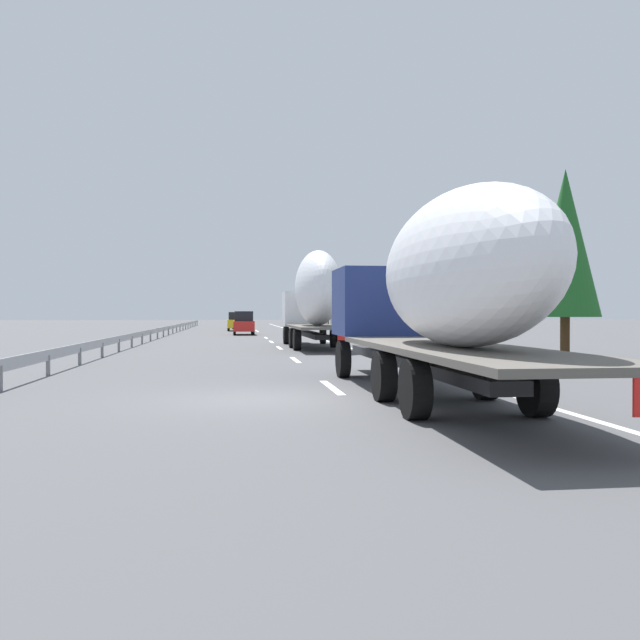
{
  "coord_description": "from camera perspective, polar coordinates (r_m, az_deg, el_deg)",
  "views": [
    {
      "loc": [
        -14.3,
        0.6,
        1.83
      ],
      "look_at": [
        15.7,
        -3.28,
        1.52
      ],
      "focal_mm": 37.65,
      "sensor_mm": 36.0,
      "label": 1
    }
  ],
  "objects": [
    {
      "name": "lane_stripe_4",
      "position": [
        49.88,
        -4.62,
        -1.51
      ],
      "size": [
        3.2,
        0.2,
        0.01
      ],
      "primitive_type": "cube",
      "color": "white",
      "rests_on": "ground_plane"
    },
    {
      "name": "guardrail_median",
      "position": [
        57.56,
        -12.76,
        -0.67
      ],
      "size": [
        94.0,
        0.1,
        0.76
      ],
      "color": "#9EA0A5",
      "rests_on": "ground_plane"
    },
    {
      "name": "car_silver_hatch",
      "position": [
        79.06,
        -6.8,
        -0.05
      ],
      "size": [
        4.13,
        1.88,
        1.93
      ],
      "color": "#ADB2B7",
      "rests_on": "ground_plane"
    },
    {
      "name": "car_yellow_coupe",
      "position": [
        69.96,
        -7.09,
        -0.12
      ],
      "size": [
        4.66,
        1.89,
        1.94
      ],
      "color": "gold",
      "rests_on": "ground_plane"
    },
    {
      "name": "lane_stripe_0",
      "position": [
        16.57,
        1.0,
        -5.74
      ],
      "size": [
        3.2,
        0.2,
        0.01
      ],
      "primitive_type": "cube",
      "color": "white",
      "rests_on": "ground_plane"
    },
    {
      "name": "tree_2",
      "position": [
        94.51,
        0.69,
        2.14
      ],
      "size": [
        2.76,
        2.76,
        7.35
      ],
      "color": "#472D19",
      "rests_on": "ground_plane"
    },
    {
      "name": "car_red_compact",
      "position": [
        57.14,
        -6.51,
        -0.26
      ],
      "size": [
        4.77,
        1.75,
        1.98
      ],
      "color": "red",
      "rests_on": "ground_plane"
    },
    {
      "name": "edge_line_right",
      "position": [
        59.64,
        -1.5,
        -1.17
      ],
      "size": [
        110.0,
        0.2,
        0.01
      ],
      "primitive_type": "cube",
      "color": "white",
      "rests_on": "ground_plane"
    },
    {
      "name": "tree_0",
      "position": [
        28.28,
        20.13,
        6.14
      ],
      "size": [
        2.71,
        2.71,
        7.52
      ],
      "color": "#472D19",
      "rests_on": "ground_plane"
    },
    {
      "name": "lane_stripe_5",
      "position": [
        67.13,
        -5.33,
        -0.97
      ],
      "size": [
        3.2,
        0.2,
        0.01
      ],
      "primitive_type": "cube",
      "color": "white",
      "rests_on": "ground_plane"
    },
    {
      "name": "lane_stripe_1",
      "position": [
        26.24,
        -2.11,
        -3.4
      ],
      "size": [
        3.2,
        0.2,
        0.01
      ],
      "primitive_type": "cube",
      "color": "white",
      "rests_on": "ground_plane"
    },
    {
      "name": "ground_plane",
      "position": [
        54.33,
        -6.74,
        -1.35
      ],
      "size": [
        260.0,
        260.0,
        0.0
      ],
      "primitive_type": "plane",
      "color": "#4C4C4F"
    },
    {
      "name": "truck_lead",
      "position": [
        34.88,
        -0.46,
        2.07
      ],
      "size": [
        12.52,
        2.55,
        4.97
      ],
      "color": "silver",
      "rests_on": "ground_plane"
    },
    {
      "name": "road_sign",
      "position": [
        50.44,
        0.94,
        1.17
      ],
      "size": [
        0.1,
        0.9,
        3.4
      ],
      "color": "gray",
      "rests_on": "ground_plane"
    },
    {
      "name": "lane_stripe_3",
      "position": [
        42.79,
        -4.16,
        -1.86
      ],
      "size": [
        3.2,
        0.2,
        0.01
      ],
      "primitive_type": "cube",
      "color": "white",
      "rests_on": "ground_plane"
    },
    {
      "name": "lane_stripe_6",
      "position": [
        71.32,
        -5.45,
        -0.88
      ],
      "size": [
        3.2,
        0.2,
        0.01
      ],
      "primitive_type": "cube",
      "color": "white",
      "rests_on": "ground_plane"
    },
    {
      "name": "lane_stripe_2",
      "position": [
        35.32,
        -3.47,
        -2.38
      ],
      "size": [
        3.2,
        0.2,
        0.01
      ],
      "primitive_type": "cube",
      "color": "white",
      "rests_on": "ground_plane"
    },
    {
      "name": "tree_1",
      "position": [
        38.63,
        8.89,
        3.15
      ],
      "size": [
        3.83,
        3.83,
        5.58
      ],
      "color": "#472D19",
      "rests_on": "ground_plane"
    },
    {
      "name": "truck_trailing",
      "position": [
        14.08,
        10.0,
        2.8
      ],
      "size": [
        14.29,
        2.55,
        4.11
      ],
      "color": "navy",
      "rests_on": "ground_plane"
    }
  ]
}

